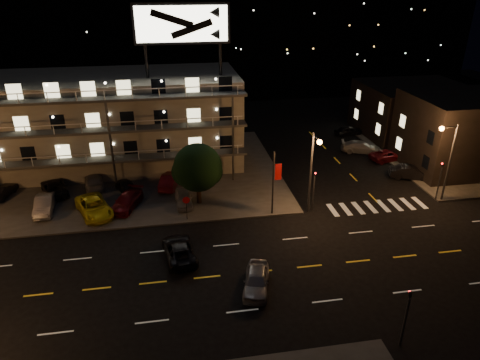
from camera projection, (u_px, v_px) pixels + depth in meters
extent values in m
plane|color=black|center=(233.00, 274.00, 32.37)|extent=(140.00, 140.00, 0.00)
cube|color=#383836|center=(84.00, 177.00, 48.07)|extent=(44.00, 24.00, 0.15)
cube|color=#383836|center=(441.00, 153.00, 54.67)|extent=(16.00, 24.00, 0.15)
cube|color=#9C9988|center=(118.00, 122.00, 50.14)|extent=(28.00, 12.00, 10.00)
cube|color=#9C9988|center=(112.00, 77.00, 47.90)|extent=(28.00, 12.00, 0.50)
cube|color=#383836|center=(114.00, 159.00, 44.78)|extent=(28.00, 1.80, 0.25)
cube|color=#383836|center=(110.00, 130.00, 43.41)|extent=(28.00, 1.80, 0.25)
cube|color=#383836|center=(106.00, 99.00, 42.04)|extent=(28.00, 1.80, 0.25)
cylinder|color=black|center=(146.00, 61.00, 45.86)|extent=(0.36, 0.36, 3.50)
cylinder|color=black|center=(220.00, 59.00, 47.06)|extent=(0.36, 0.36, 3.50)
cube|color=black|center=(182.00, 24.00, 44.86)|extent=(10.20, 0.50, 4.20)
cube|color=#EDE7C9|center=(182.00, 24.00, 44.59)|extent=(9.60, 0.06, 3.60)
cube|color=black|center=(469.00, 132.00, 49.32)|extent=(14.00, 10.00, 8.50)
cube|color=black|center=(413.00, 110.00, 60.34)|extent=(14.00, 12.00, 7.00)
cube|color=black|center=(182.00, 22.00, 89.67)|extent=(120.00, 20.00, 24.00)
cylinder|color=#2D2D30|center=(311.00, 174.00, 39.34)|extent=(0.20, 0.20, 8.00)
cylinder|color=#2D2D30|center=(317.00, 138.00, 37.00)|extent=(0.12, 1.80, 0.12)
sphere|color=#FF8F3F|center=(320.00, 142.00, 36.33)|extent=(0.44, 0.44, 0.44)
cylinder|color=#2D2D30|center=(449.00, 164.00, 41.44)|extent=(0.20, 0.20, 8.00)
cylinder|color=#2D2D30|center=(450.00, 127.00, 39.69)|extent=(1.80, 0.12, 0.12)
sphere|color=#FF8F3F|center=(442.00, 129.00, 39.62)|extent=(0.44, 0.44, 0.44)
cylinder|color=#2D2D30|center=(313.00, 194.00, 40.53)|extent=(0.14, 0.14, 3.60)
imported|color=black|center=(315.00, 172.00, 39.55)|extent=(0.20, 0.16, 1.00)
sphere|color=#FF0C0C|center=(316.00, 173.00, 39.48)|extent=(0.14, 0.14, 0.14)
cylinder|color=#2D2D30|center=(405.00, 322.00, 25.37)|extent=(0.14, 0.14, 3.60)
imported|color=black|center=(411.00, 292.00, 24.39)|extent=(0.20, 0.16, 1.00)
sphere|color=#FF0C0C|center=(410.00, 292.00, 24.54)|extent=(0.14, 0.14, 0.14)
cylinder|color=#2D2D30|center=(439.00, 184.00, 42.48)|extent=(0.14, 0.14, 3.60)
imported|color=black|center=(443.00, 163.00, 41.50)|extent=(0.16, 0.20, 1.00)
sphere|color=#FF0C0C|center=(442.00, 164.00, 41.52)|extent=(0.14, 0.14, 0.14)
cylinder|color=#2D2D30|center=(273.00, 184.00, 39.24)|extent=(0.16, 0.16, 6.40)
cube|color=#B00C11|center=(278.00, 172.00, 38.80)|extent=(0.60, 0.04, 1.60)
cylinder|color=#2D2D30|center=(187.00, 210.00, 39.12)|extent=(0.08, 0.08, 2.20)
cylinder|color=#B00C11|center=(186.00, 200.00, 38.63)|extent=(0.91, 0.04, 0.91)
cylinder|color=black|center=(199.00, 193.00, 41.97)|extent=(0.45, 0.45, 2.17)
sphere|color=black|center=(198.00, 168.00, 40.81)|extent=(4.70, 4.70, 4.70)
sphere|color=black|center=(186.00, 172.00, 41.20)|extent=(2.89, 2.89, 2.89)
sphere|color=black|center=(209.00, 172.00, 40.79)|extent=(2.71, 2.71, 2.71)
imported|color=gray|center=(44.00, 205.00, 40.51)|extent=(1.91, 4.53, 1.46)
imported|color=yellow|center=(94.00, 207.00, 40.04)|extent=(4.44, 5.99, 1.51)
imported|color=#5B0D14|center=(127.00, 201.00, 41.24)|extent=(3.46, 5.09, 1.37)
imported|color=gray|center=(184.00, 198.00, 41.83)|extent=(1.73, 3.95, 1.32)
imported|color=black|center=(3.00, 191.00, 43.32)|extent=(2.04, 3.89, 1.22)
imported|color=black|center=(54.00, 188.00, 43.90)|extent=(3.80, 5.44, 1.38)
imported|color=gray|center=(94.00, 181.00, 45.45)|extent=(2.76, 4.96, 1.36)
imported|color=black|center=(126.00, 186.00, 44.35)|extent=(2.91, 4.15, 1.31)
imported|color=#5B0D14|center=(170.00, 180.00, 45.38)|extent=(2.53, 4.71, 1.47)
imported|color=black|center=(411.00, 172.00, 47.56)|extent=(4.81, 3.06, 1.50)
imported|color=#5B0D14|center=(388.00, 155.00, 52.49)|extent=(5.03, 3.10, 1.30)
imported|color=gray|center=(361.00, 147.00, 54.79)|extent=(5.41, 3.60, 1.45)
imported|color=black|center=(348.00, 131.00, 60.82)|extent=(4.18, 2.26, 1.35)
imported|color=gray|center=(256.00, 280.00, 30.61)|extent=(2.84, 4.62, 1.47)
imported|color=black|center=(179.00, 250.00, 34.12)|extent=(2.95, 5.25, 1.38)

